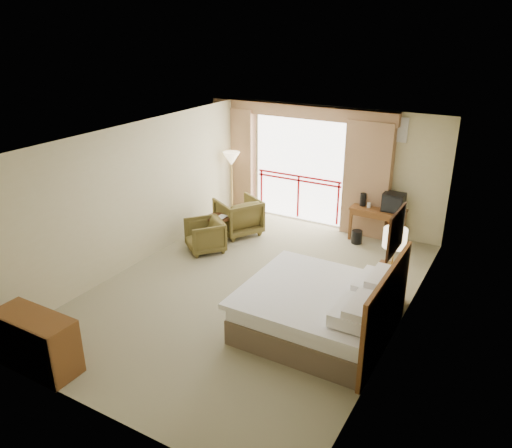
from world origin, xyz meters
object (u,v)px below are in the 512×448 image
Objects in this scene: bed at (321,310)px; armchair_near at (206,250)px; table_lamp at (395,239)px; desk at (379,215)px; tv at (394,202)px; dresser at (36,342)px; wastebasket at (357,237)px; floor_lamp at (231,161)px; side_table at (218,225)px; armchair_far at (239,233)px; nightstand at (389,287)px.

bed reaches higher than armchair_near.
table_lamp reaches higher than bed.
bed is 3.81m from desk.
tv is at bearing 73.69° from armchair_near.
dresser reaches higher than armchair_near.
tv is (0.30, -0.05, 0.35)m from desk.
floor_lamp reaches higher than wastebasket.
table_lamp is 1.20× the size of side_table.
table_lamp is at bearing 46.37° from dresser.
dresser is at bearing -48.62° from armchair_near.
wastebasket is 3.39m from floor_lamp.
table_lamp reaches higher than side_table.
floor_lamp reaches higher than tv.
bed is 3.53m from armchair_near.
wastebasket is at bearing 121.45° from table_lamp.
table_lamp reaches higher than desk.
desk reaches higher than side_table.
armchair_far is at bearing 160.91° from table_lamp.
bed is 4.04m from armchair_far.
table_lamp is at bearing 88.52° from nightstand.
wastebasket is 6.53m from dresser.
table_lamp is 5.47m from dresser.
bed is 1.36× the size of floor_lamp.
tv is 0.59× the size of armchair_near.
nightstand is at bearing -11.05° from side_table.
table_lamp is 0.75× the size of armchair_far.
armchair_near is at bearing 177.36° from table_lamp.
nightstand reaches higher than side_table.
bed is 1.44m from nightstand.
armchair_near is (-0.12, -1.11, 0.00)m from armchair_far.
dresser is (-2.97, -2.68, 0.02)m from bed.
desk is 3.58m from floor_lamp.
desk is at bearing 51.84° from wastebasket.
dresser reaches higher than side_table.
floor_lamp reaches higher than armchair_far.
side_table is at bearing -145.23° from desk.
bed is 4.00m from dresser.
floor_lamp is (-3.48, -0.32, 0.78)m from desk.
wastebasket is at bearing 27.82° from side_table.
floor_lamp is at bearing -110.50° from armchair_far.
dresser is (0.23, -4.71, 0.02)m from side_table.
side_table is (-0.14, -0.58, 0.38)m from armchair_far.
side_table is at bearing 131.15° from armchair_near.
bed is 3.79m from side_table.
desk is 3.73m from armchair_near.
nightstand reaches higher than armchair_near.
nightstand is 0.75× the size of armchair_far.
side_table is 4.72m from dresser.
tv is (-0.66, 2.46, 0.59)m from nightstand.
floor_lamp is at bearing -171.29° from desk.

